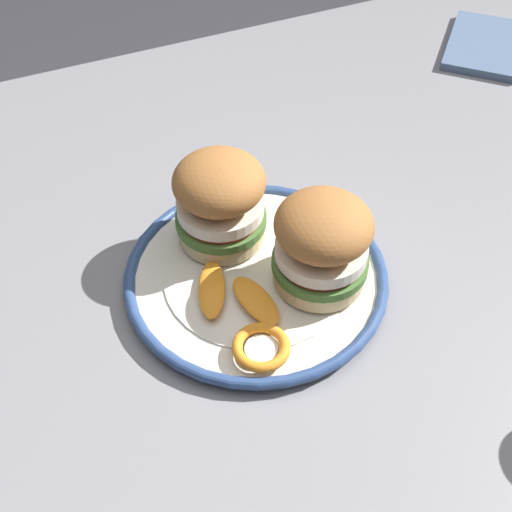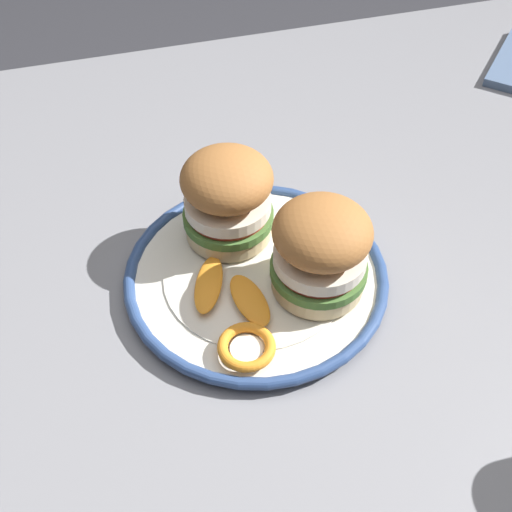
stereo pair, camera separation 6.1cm
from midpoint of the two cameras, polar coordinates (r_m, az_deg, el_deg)
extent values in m
cube|color=gray|center=(0.72, 4.06, -0.82)|extent=(1.36, 0.90, 0.03)
cube|color=gray|center=(1.48, 21.64, 5.23)|extent=(0.06, 0.06, 0.73)
cylinder|color=silver|center=(0.68, 2.56, -2.07)|extent=(0.25, 0.25, 0.01)
torus|color=navy|center=(0.67, 2.58, -1.74)|extent=(0.27, 0.27, 0.01)
cylinder|color=silver|center=(0.67, 2.58, -1.68)|extent=(0.19, 0.19, 0.00)
cylinder|color=beige|center=(0.70, 0.11, 2.55)|extent=(0.09, 0.09, 0.02)
cylinder|color=#477033|center=(0.69, 0.11, 3.37)|extent=(0.10, 0.10, 0.01)
cylinder|color=#BC3828|center=(0.68, 0.11, 3.85)|extent=(0.08, 0.08, 0.01)
cylinder|color=silver|center=(0.68, 0.11, 4.46)|extent=(0.09, 0.09, 0.01)
ellipsoid|color=#A36633|center=(0.66, 0.12, 6.57)|extent=(0.13, 0.13, 0.05)
cylinder|color=beige|center=(0.66, 7.98, -2.02)|extent=(0.09, 0.09, 0.02)
cylinder|color=#477033|center=(0.65, 8.11, -1.21)|extent=(0.10, 0.10, 0.01)
cylinder|color=#BC3828|center=(0.64, 8.18, -0.74)|extent=(0.08, 0.08, 0.01)
cylinder|color=silver|center=(0.63, 8.28, -0.14)|extent=(0.09, 0.09, 0.01)
ellipsoid|color=#A36633|center=(0.61, 8.61, 1.94)|extent=(0.13, 0.13, 0.05)
torus|color=orange|center=(0.61, 2.07, -7.98)|extent=(0.07, 0.07, 0.01)
cylinder|color=#F4E5C6|center=(0.61, 2.06, -8.17)|extent=(0.03, 0.03, 0.00)
ellipsoid|color=orange|center=(0.65, -1.45, -2.58)|extent=(0.05, 0.08, 0.01)
ellipsoid|color=orange|center=(0.64, 2.18, -3.94)|extent=(0.04, 0.07, 0.01)
camera|label=1|loc=(0.03, -87.33, 2.92)|focal=46.42mm
camera|label=2|loc=(0.03, 92.67, -2.92)|focal=46.42mm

